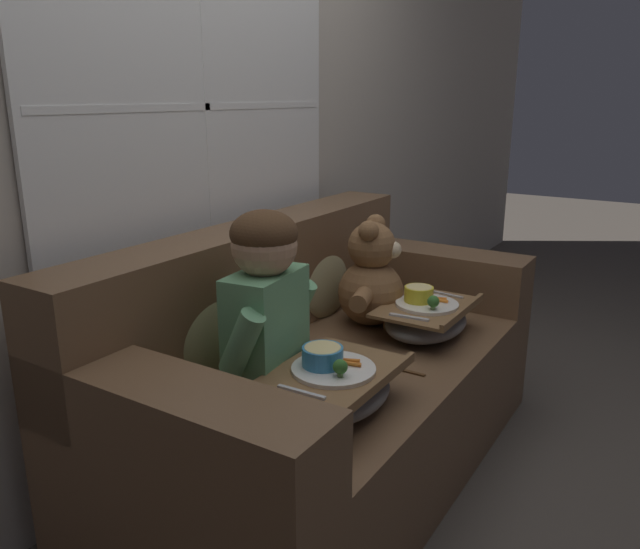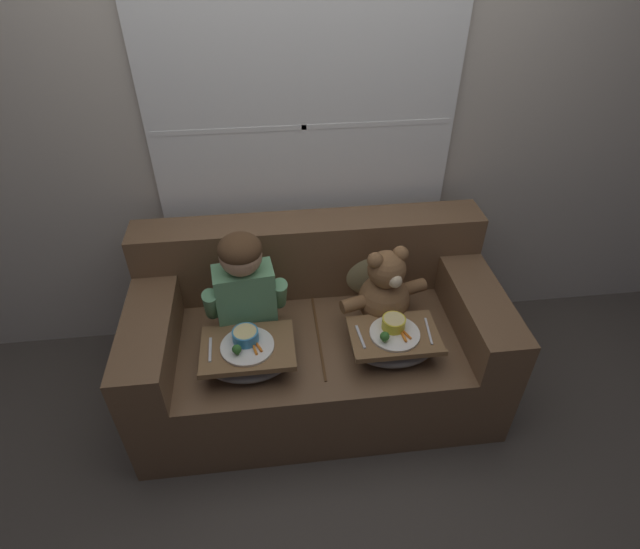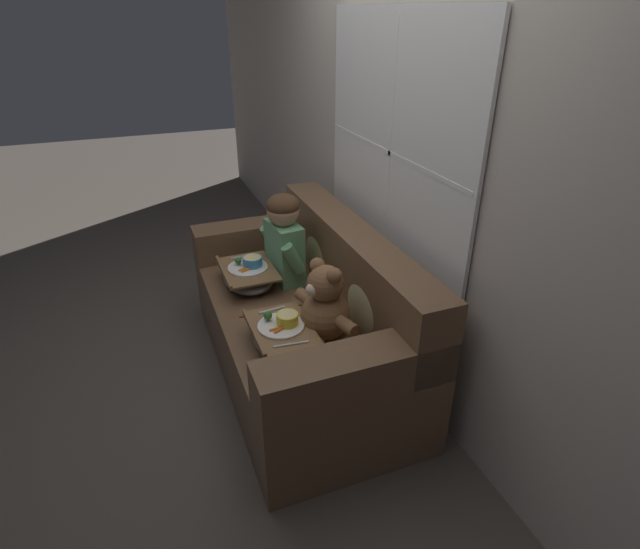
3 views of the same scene
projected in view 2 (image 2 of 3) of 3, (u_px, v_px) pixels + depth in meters
ground_plane at (317, 387)px, 2.76m from camera, size 14.00×14.00×0.00m
wall_back_with_window at (303, 119)px, 2.41m from camera, size 8.00×0.08×2.60m
couch at (316, 338)px, 2.60m from camera, size 1.78×0.90×0.87m
throw_pillow_behind_child at (246, 273)px, 2.55m from camera, size 0.37×0.18×0.38m
throw_pillow_behind_teddy at (375, 264)px, 2.61m from camera, size 0.37×0.18×0.38m
child_figure at (244, 282)px, 2.29m from camera, size 0.40×0.21×0.55m
teddy_bear at (385, 292)px, 2.42m from camera, size 0.45×0.33×0.42m
lap_tray_child at (248, 354)px, 2.25m from camera, size 0.42×0.31×0.18m
lap_tray_teddy at (394, 342)px, 2.31m from camera, size 0.41×0.29×0.18m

